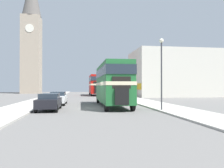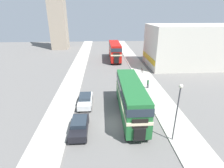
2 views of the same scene
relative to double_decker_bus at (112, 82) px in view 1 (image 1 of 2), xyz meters
The scene contains 12 objects.
ground_plane 3.64m from the double_decker_bus, 136.33° to the right, with size 120.00×120.00×0.00m, color slate.
sidewalk_right 5.72m from the double_decker_bus, 20.73° to the right, with size 3.50×120.00×0.12m.
sidewalk_left 9.19m from the double_decker_bus, 168.08° to the right, with size 3.50×120.00×0.12m.
double_decker_bus is the anchor object (origin of this frame).
bus_distant 26.47m from the double_decker_bus, 89.70° to the left, with size 2.56×10.53×4.44m.
car_parked_near 6.74m from the double_decker_bus, 152.93° to the right, with size 1.75×4.12×1.43m.
car_parked_mid 6.53m from the double_decker_bus, 153.63° to the left, with size 1.72×4.19×1.43m.
pedestrian_walking 8.77m from the double_decker_bus, 61.66° to the left, with size 0.32×0.32×1.58m.
bicycle_on_pavement 16.82m from the double_decker_bus, 72.36° to the left, with size 0.05×1.76×0.78m.
street_lamp 6.09m from the double_decker_bus, 54.73° to the right, with size 0.36×0.36×5.86m.
church_tower 48.83m from the double_decker_bus, 111.67° to the left, with size 5.36×5.36×35.17m.
shop_building_block 27.01m from the double_decker_bus, 49.05° to the left, with size 20.61×10.91×9.14m.
Camera 1 is at (-1.26, -20.13, 2.04)m, focal length 35.00 mm.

